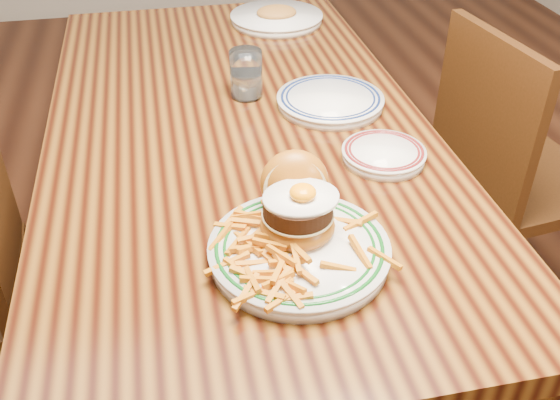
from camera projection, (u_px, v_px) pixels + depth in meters
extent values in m
plane|color=black|center=(247.00, 341.00, 1.86)|extent=(6.00, 6.00, 0.00)
cube|color=black|center=(238.00, 129.00, 1.44)|extent=(0.85, 1.60, 0.05)
cylinder|color=black|center=(108.00, 131.00, 2.19)|extent=(0.07, 0.07, 0.70)
cylinder|color=black|center=(310.00, 112.00, 2.31)|extent=(0.07, 0.07, 0.70)
cylinder|color=#381C0B|center=(34.00, 299.00, 1.73)|extent=(0.04, 0.04, 0.40)
cube|color=#381C0B|center=(524.00, 181.00, 1.81)|extent=(0.46, 0.46, 0.04)
cube|color=#381C0B|center=(485.00, 118.00, 1.62)|extent=(0.08, 0.41, 0.44)
cylinder|color=#381C0B|center=(521.00, 198.00, 2.12)|extent=(0.04, 0.04, 0.40)
cylinder|color=#381C0B|center=(429.00, 218.00, 2.03)|extent=(0.04, 0.04, 0.40)
cylinder|color=#381C0B|center=(493.00, 290.00, 1.76)|extent=(0.04, 0.04, 0.40)
cylinder|color=white|center=(299.00, 253.00, 1.03)|extent=(0.29, 0.29, 0.02)
cylinder|color=white|center=(299.00, 247.00, 1.02)|extent=(0.30, 0.30, 0.01)
torus|color=#0D4B14|center=(299.00, 246.00, 1.02)|extent=(0.28, 0.28, 0.01)
torus|color=#0D4B14|center=(299.00, 246.00, 1.02)|extent=(0.25, 0.25, 0.01)
ellipsoid|color=#9A5C13|center=(298.00, 225.00, 1.04)|extent=(0.13, 0.13, 0.06)
cylinder|color=#DBC789|center=(298.00, 215.00, 1.03)|extent=(0.12, 0.12, 0.00)
cylinder|color=black|center=(298.00, 206.00, 1.02)|extent=(0.12, 0.12, 0.03)
ellipsoid|color=white|center=(301.00, 198.00, 1.01)|extent=(0.12, 0.10, 0.01)
ellipsoid|color=orange|center=(303.00, 192.00, 1.00)|extent=(0.04, 0.04, 0.02)
ellipsoid|color=#9A5C13|center=(295.00, 183.00, 1.08)|extent=(0.13, 0.12, 0.13)
cylinder|color=#DBC789|center=(295.00, 191.00, 1.06)|extent=(0.11, 0.05, 0.11)
cylinder|color=white|center=(383.00, 156.00, 1.28)|extent=(0.17, 0.17, 0.02)
cylinder|color=white|center=(384.00, 151.00, 1.27)|extent=(0.17, 0.17, 0.01)
torus|color=maroon|center=(384.00, 150.00, 1.27)|extent=(0.16, 0.16, 0.01)
torus|color=maroon|center=(384.00, 150.00, 1.27)|extent=(0.15, 0.15, 0.01)
cube|color=silver|center=(392.00, 147.00, 1.28)|extent=(0.10, 0.07, 0.00)
cylinder|color=white|center=(330.00, 103.00, 1.47)|extent=(0.25, 0.25, 0.02)
cylinder|color=white|center=(330.00, 98.00, 1.47)|extent=(0.25, 0.25, 0.01)
torus|color=#0F1E4D|center=(330.00, 97.00, 1.46)|extent=(0.23, 0.23, 0.01)
torus|color=#0F1E4D|center=(330.00, 97.00, 1.46)|extent=(0.21, 0.21, 0.01)
cylinder|color=white|center=(246.00, 74.00, 1.49)|extent=(0.08, 0.08, 0.12)
cylinder|color=silver|center=(247.00, 84.00, 1.50)|extent=(0.07, 0.07, 0.06)
cylinder|color=white|center=(277.00, 19.00, 1.93)|extent=(0.28, 0.28, 0.02)
cylinder|color=white|center=(277.00, 15.00, 1.92)|extent=(0.28, 0.28, 0.01)
ellipsoid|color=#A4732F|center=(277.00, 12.00, 1.91)|extent=(0.12, 0.10, 0.04)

